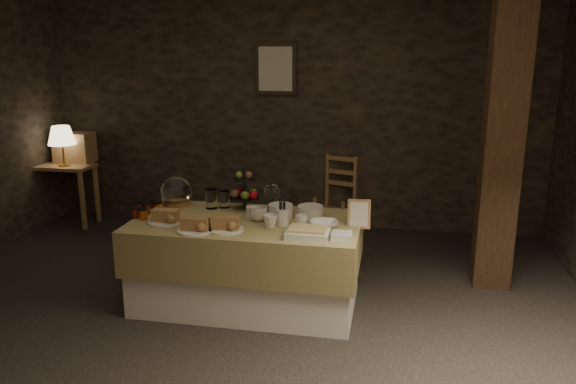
% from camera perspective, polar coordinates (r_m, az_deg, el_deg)
% --- Properties ---
extents(ground_plane, '(5.50, 5.00, 0.01)m').
position_cam_1_polar(ground_plane, '(4.28, -6.26, -13.21)').
color(ground_plane, black).
rests_on(ground_plane, ground).
extents(room_shell, '(5.52, 5.02, 2.60)m').
position_cam_1_polar(room_shell, '(3.81, -6.91, 8.06)').
color(room_shell, black).
rests_on(room_shell, ground).
extents(buffet_table, '(1.75, 0.93, 0.69)m').
position_cam_1_polar(buffet_table, '(4.42, -4.20, -6.54)').
color(buffet_table, silver).
rests_on(buffet_table, ground_plane).
extents(console_table, '(0.65, 0.37, 0.70)m').
position_cam_1_polar(console_table, '(6.83, -21.79, 1.50)').
color(console_table, '#967146').
rests_on(console_table, ground_plane).
extents(table_lamp, '(0.30, 0.30, 0.45)m').
position_cam_1_polar(table_lamp, '(6.67, -22.03, 5.30)').
color(table_lamp, gold).
rests_on(table_lamp, console_table).
extents(wine_rack, '(0.42, 0.26, 0.34)m').
position_cam_1_polar(wine_rack, '(6.89, -20.87, 4.26)').
color(wine_rack, '#967146').
rests_on(wine_rack, console_table).
extents(chair, '(0.48, 0.47, 0.65)m').
position_cam_1_polar(chair, '(6.19, 4.85, -0.64)').
color(chair, '#967146').
rests_on(chair, ground_plane).
extents(timber_column, '(0.30, 0.30, 2.60)m').
position_cam_1_polar(timber_column, '(4.88, 20.99, 5.53)').
color(timber_column, black).
rests_on(timber_column, ground_plane).
extents(framed_picture, '(0.45, 0.04, 0.55)m').
position_cam_1_polar(framed_picture, '(6.21, -1.25, 12.39)').
color(framed_picture, '#302419').
rests_on(framed_picture, room_shell).
extents(plate_stack_a, '(0.19, 0.19, 0.10)m').
position_cam_1_polar(plate_stack_a, '(4.39, -0.75, -1.90)').
color(plate_stack_a, silver).
rests_on(plate_stack_a, buffet_table).
extents(plate_stack_b, '(0.20, 0.20, 0.08)m').
position_cam_1_polar(plate_stack_b, '(4.41, 2.30, -1.95)').
color(plate_stack_b, silver).
rests_on(plate_stack_b, buffet_table).
extents(cutlery_holder, '(0.10, 0.10, 0.12)m').
position_cam_1_polar(cutlery_holder, '(4.19, -0.57, -2.56)').
color(cutlery_holder, silver).
rests_on(cutlery_holder, buffet_table).
extents(cup_a, '(0.15, 0.15, 0.11)m').
position_cam_1_polar(cup_a, '(4.30, -2.99, -2.23)').
color(cup_a, silver).
rests_on(cup_a, buffet_table).
extents(cup_b, '(0.11, 0.11, 0.10)m').
position_cam_1_polar(cup_b, '(4.13, -1.81, -2.99)').
color(cup_b, silver).
rests_on(cup_b, buffet_table).
extents(mug_c, '(0.09, 0.09, 0.09)m').
position_cam_1_polar(mug_c, '(4.36, -3.71, -2.07)').
color(mug_c, silver).
rests_on(mug_c, buffet_table).
extents(mug_d, '(0.08, 0.08, 0.09)m').
position_cam_1_polar(mug_d, '(4.16, 1.33, -2.95)').
color(mug_d, silver).
rests_on(mug_d, buffet_table).
extents(bowl, '(0.24, 0.24, 0.05)m').
position_cam_1_polar(bowl, '(4.14, 3.68, -3.32)').
color(bowl, silver).
rests_on(bowl, buffet_table).
extents(cake_dome, '(0.26, 0.26, 0.26)m').
position_cam_1_polar(cake_dome, '(4.76, -11.27, -0.19)').
color(cake_dome, '#967146').
rests_on(cake_dome, buffet_table).
extents(fruit_stand, '(0.25, 0.25, 0.35)m').
position_cam_1_polar(fruit_stand, '(4.60, -4.42, -0.06)').
color(fruit_stand, black).
rests_on(fruit_stand, buffet_table).
extents(bread_platter_left, '(0.26, 0.26, 0.11)m').
position_cam_1_polar(bread_platter_left, '(4.34, -12.36, -2.58)').
color(bread_platter_left, silver).
rests_on(bread_platter_left, buffet_table).
extents(bread_platter_center, '(0.26, 0.26, 0.11)m').
position_cam_1_polar(bread_platter_center, '(4.11, -9.44, -3.45)').
color(bread_platter_center, silver).
rests_on(bread_platter_center, buffet_table).
extents(bread_platter_right, '(0.26, 0.26, 0.11)m').
position_cam_1_polar(bread_platter_right, '(4.10, -6.35, -3.36)').
color(bread_platter_right, silver).
rests_on(bread_platter_right, buffet_table).
extents(jam_jars, '(0.20, 0.32, 0.07)m').
position_cam_1_polar(jam_jars, '(4.60, -14.16, -1.76)').
color(jam_jars, '#581712').
rests_on(jam_jars, buffet_table).
extents(tart_dish, '(0.30, 0.22, 0.07)m').
position_cam_1_polar(tart_dish, '(3.94, 2.03, -4.15)').
color(tart_dish, silver).
rests_on(tart_dish, buffet_table).
extents(square_dish, '(0.14, 0.14, 0.04)m').
position_cam_1_polar(square_dish, '(3.92, 5.48, -4.46)').
color(square_dish, silver).
rests_on(square_dish, buffet_table).
extents(menu_frame, '(0.17, 0.08, 0.22)m').
position_cam_1_polar(menu_frame, '(4.20, 7.23, -2.23)').
color(menu_frame, '#967146').
rests_on(menu_frame, buffet_table).
extents(storage_jar_a, '(0.10, 0.10, 0.16)m').
position_cam_1_polar(storage_jar_a, '(4.66, -7.78, -0.69)').
color(storage_jar_a, white).
rests_on(storage_jar_a, buffet_table).
extents(storage_jar_b, '(0.09, 0.09, 0.14)m').
position_cam_1_polar(storage_jar_b, '(4.67, -6.48, -0.73)').
color(storage_jar_b, white).
rests_on(storage_jar_b, buffet_table).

